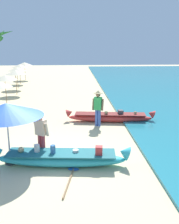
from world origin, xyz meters
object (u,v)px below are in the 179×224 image
Objects in this scene: person_vendor_hatted at (98,106)px; person_tourist_customer at (41,133)px; boat_red_midground at (110,117)px; boat_cyan_foreground at (61,158)px; paddle at (70,178)px; patio_umbrella_large at (6,110)px.

person_tourist_customer is at bearing -122.40° from person_vendor_hatted.
boat_red_midground is 2.76× the size of person_tourist_customer.
boat_cyan_foreground is at bearing -38.75° from person_tourist_customer.
boat_red_midground is 2.59× the size of paddle.
person_tourist_customer reaches higher than boat_red_midground.
boat_cyan_foreground is 2.59× the size of paddle.
patio_umbrella_large is (-1.71, 0.22, 1.60)m from boat_cyan_foreground.
person_vendor_hatted is 5.28m from paddle.
paddle is at bearing -104.26° from person_vendor_hatted.
patio_umbrella_large is at bearing -162.14° from person_tourist_customer.
person_vendor_hatted is 4.24m from person_tourist_customer.
person_vendor_hatted reaches higher than boat_red_midground.
paddle is (2.01, -1.12, -1.82)m from patio_umbrella_large.
patio_umbrella_large is (-1.02, -0.33, 0.92)m from person_tourist_customer.
boat_red_midground is 1.22m from person_vendor_hatted.
person_vendor_hatted is 0.74× the size of patio_umbrella_large.
paddle is at bearing -70.99° from boat_cyan_foreground.
person_tourist_customer is at bearing -125.08° from boat_red_midground.
patio_umbrella_large is at bearing -131.20° from boat_red_midground.
person_vendor_hatted is at bearing 75.74° from paddle.
person_tourist_customer is at bearing 141.25° from boat_cyan_foreground.
boat_red_midground is 1.92× the size of patio_umbrella_large.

